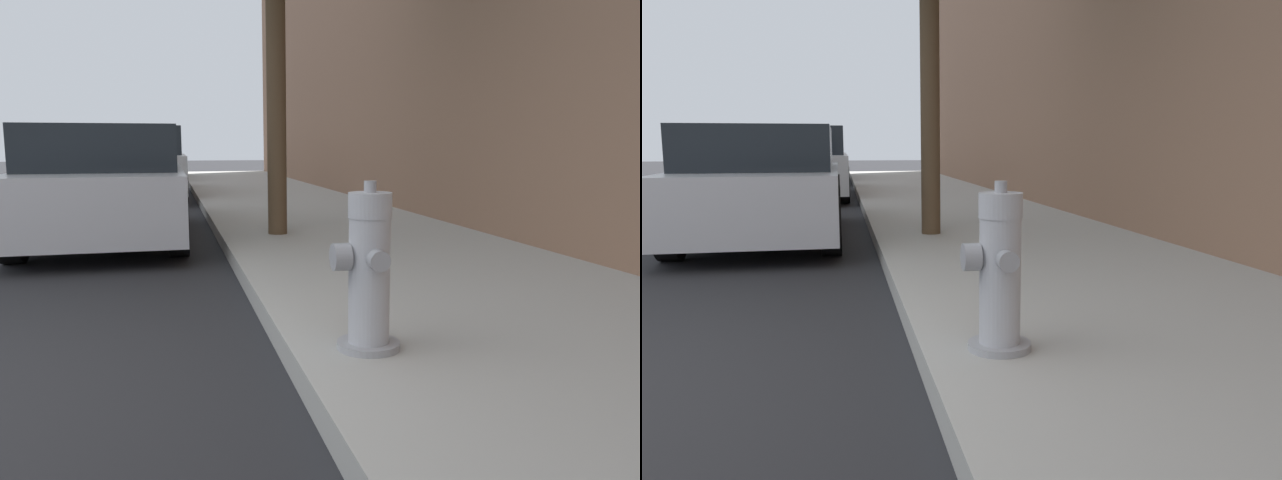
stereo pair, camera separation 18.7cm
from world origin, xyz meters
TOP-DOWN VIEW (x-y plane):
  - sidewalk_slab at (3.55, 0.00)m, footprint 2.89×40.00m
  - fire_hydrant at (2.48, 0.19)m, footprint 0.34×0.34m
  - parked_car_near at (0.88, 5.02)m, footprint 1.74×4.04m
  - parked_car_mid at (0.99, 10.76)m, footprint 1.88×4.29m
  - parked_car_far at (0.92, 16.00)m, footprint 1.76×3.97m

SIDE VIEW (x-z plane):
  - sidewalk_slab at x=3.55m, z-range 0.00..0.15m
  - fire_hydrant at x=2.48m, z-range 0.11..0.93m
  - parked_car_near at x=0.88m, z-range -0.01..1.32m
  - parked_car_far at x=0.92m, z-range -0.01..1.34m
  - parked_car_mid at x=0.99m, z-range -0.02..1.45m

